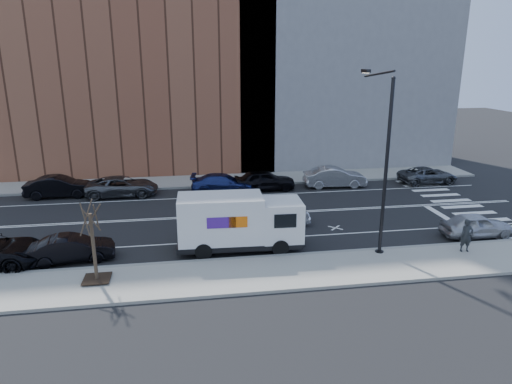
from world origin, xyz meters
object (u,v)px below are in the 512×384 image
object	(u,v)px
near_parked_front	(477,225)
pedestrian	(466,236)
driving_sedan	(268,213)
fedex_van	(239,222)
far_parked_b	(59,187)

from	to	relation	value
near_parked_front	pedestrian	world-z (taller)	pedestrian
driving_sedan	pedestrian	world-z (taller)	pedestrian
fedex_van	driving_sedan	distance (m)	4.14
fedex_van	far_parked_b	world-z (taller)	fedex_van
driving_sedan	pedestrian	distance (m)	11.02
fedex_van	driving_sedan	world-z (taller)	fedex_van
far_parked_b	driving_sedan	distance (m)	16.38
pedestrian	near_parked_front	bearing A→B (deg)	53.30
fedex_van	driving_sedan	bearing A→B (deg)	59.04
near_parked_front	pedestrian	size ratio (longest dim) A/B	2.33
far_parked_b	driving_sedan	xyz separation A→B (m)	(14.12, -8.30, 0.02)
driving_sedan	pedestrian	size ratio (longest dim) A/B	2.81
near_parked_front	pedestrian	distance (m)	2.99
far_parked_b	fedex_van	bearing A→B (deg)	-135.51
far_parked_b	near_parked_front	world-z (taller)	far_parked_b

